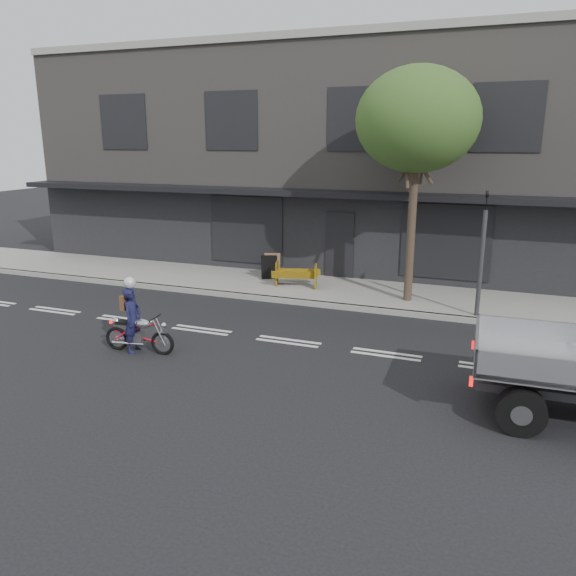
# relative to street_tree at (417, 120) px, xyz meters

# --- Properties ---
(ground) EXTENTS (80.00, 80.00, 0.00)m
(ground) POSITION_rel_street_tree_xyz_m (-2.20, -4.20, -5.28)
(ground) COLOR black
(ground) RESTS_ON ground
(sidewalk) EXTENTS (32.00, 3.20, 0.15)m
(sidewalk) POSITION_rel_street_tree_xyz_m (-2.20, 0.50, -5.20)
(sidewalk) COLOR gray
(sidewalk) RESTS_ON ground
(kerb) EXTENTS (32.00, 0.20, 0.15)m
(kerb) POSITION_rel_street_tree_xyz_m (-2.20, -1.10, -5.20)
(kerb) COLOR gray
(kerb) RESTS_ON ground
(building_main) EXTENTS (26.00, 10.00, 8.00)m
(building_main) POSITION_rel_street_tree_xyz_m (-2.20, 7.10, -1.28)
(building_main) COLOR slate
(building_main) RESTS_ON ground
(street_tree) EXTENTS (3.40, 3.40, 6.74)m
(street_tree) POSITION_rel_street_tree_xyz_m (0.00, 0.00, 0.00)
(street_tree) COLOR #382B21
(street_tree) RESTS_ON ground
(traffic_light_pole) EXTENTS (0.12, 0.12, 3.50)m
(traffic_light_pole) POSITION_rel_street_tree_xyz_m (2.00, -0.85, -3.63)
(traffic_light_pole) COLOR #2D2D30
(traffic_light_pole) RESTS_ON ground
(motorcycle) EXTENTS (1.74, 0.51, 0.90)m
(motorcycle) POSITION_rel_street_tree_xyz_m (-5.18, -6.06, -4.82)
(motorcycle) COLOR black
(motorcycle) RESTS_ON ground
(rider) EXTENTS (0.42, 0.59, 1.52)m
(rider) POSITION_rel_street_tree_xyz_m (-5.33, -6.06, -4.52)
(rider) COLOR #141539
(rider) RESTS_ON ground
(construction_barrier) EXTENTS (1.54, 0.95, 0.80)m
(construction_barrier) POSITION_rel_street_tree_xyz_m (-3.64, 0.11, -4.73)
(construction_barrier) COLOR #E3A40B
(construction_barrier) RESTS_ON sidewalk
(sandwich_board) EXTENTS (0.63, 0.52, 0.86)m
(sandwich_board) POSITION_rel_street_tree_xyz_m (-4.81, 0.87, -4.70)
(sandwich_board) COLOR black
(sandwich_board) RESTS_ON sidewalk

